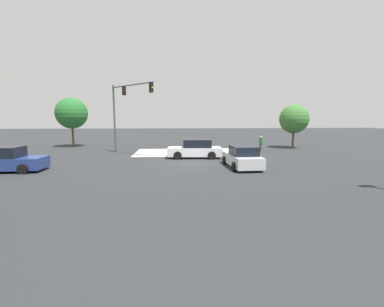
{
  "coord_description": "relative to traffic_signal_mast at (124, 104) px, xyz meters",
  "views": [
    {
      "loc": [
        1.41,
        19.96,
        3.54
      ],
      "look_at": [
        0.0,
        0.0,
        0.81
      ],
      "focal_mm": 24.0,
      "sensor_mm": 36.0,
      "label": 1
    }
  ],
  "objects": [
    {
      "name": "ground_plane",
      "position": [
        -6.3,
        6.3,
        -4.97
      ],
      "size": [
        147.95,
        147.95,
        0.0
      ],
      "primitive_type": "plane",
      "color": "#2B2D30"
    },
    {
      "name": "traffic_signal_mast",
      "position": [
        0.0,
        0.0,
        0.0
      ],
      "size": [
        4.59,
        4.59,
        6.96
      ],
      "rotation": [
        0.0,
        0.0,
        2.36
      ],
      "color": "#47474C",
      "rests_on": "ground_plane"
    },
    {
      "name": "car_0",
      "position": [
        6.33,
        8.45,
        -4.21
      ],
      "size": [
        4.72,
        2.34,
        1.68
      ],
      "rotation": [
        0.0,
        0.0,
        3.18
      ],
      "color": "navy",
      "rests_on": "ground_plane"
    },
    {
      "name": "car_3",
      "position": [
        -6.81,
        3.33,
        -4.18
      ],
      "size": [
        4.9,
        2.33,
        1.68
      ],
      "rotation": [
        0.0,
        0.0,
        -0.06
      ],
      "color": "silver",
      "rests_on": "ground_plane"
    },
    {
      "name": "tree_corner_a",
      "position": [
        -19.23,
        -3.67,
        -1.48
      ],
      "size": [
        3.42,
        3.42,
        5.2
      ],
      "color": "brown",
      "rests_on": "ground_plane"
    },
    {
      "name": "crosswalk_markings",
      "position": [
        -6.3,
        -0.69,
        -4.96
      ],
      "size": [
        10.88,
        6.3,
        0.01
      ],
      "rotation": [
        0.0,
        0.0,
        1.57
      ],
      "color": "silver",
      "rests_on": "ground_plane"
    },
    {
      "name": "car_1",
      "position": [
        -9.84,
        8.12,
        -4.25
      ],
      "size": [
        2.28,
        4.52,
        1.6
      ],
      "rotation": [
        0.0,
        0.0,
        -1.53
      ],
      "color": "silver",
      "rests_on": "ground_plane"
    },
    {
      "name": "pedestrian",
      "position": [
        -14.35,
        -1.01,
        -4.04
      ],
      "size": [
        0.4,
        0.41,
        1.66
      ],
      "rotation": [
        0.0,
        0.0,
        0.74
      ],
      "color": "brown",
      "rests_on": "ground_plane"
    },
    {
      "name": "tree_corner_b",
      "position": [
        7.8,
        -6.98,
        -0.77
      ],
      "size": [
        3.83,
        3.83,
        6.12
      ],
      "color": "brown",
      "rests_on": "ground_plane"
    }
  ]
}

